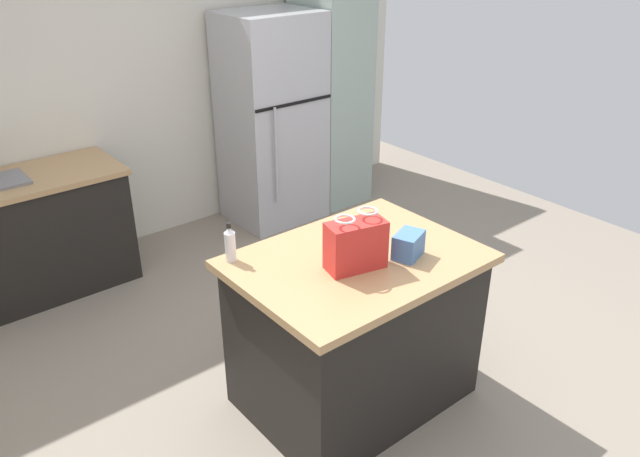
% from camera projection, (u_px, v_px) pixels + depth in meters
% --- Properties ---
extents(ground, '(6.56, 6.56, 0.00)m').
position_uv_depth(ground, '(341.00, 381.00, 3.76)').
color(ground, gray).
extents(back_wall, '(5.47, 0.13, 2.52)m').
position_uv_depth(back_wall, '(129.00, 90.00, 4.96)').
color(back_wall, silver).
rests_on(back_wall, ground).
extents(kitchen_island, '(1.25, 0.93, 0.91)m').
position_uv_depth(kitchen_island, '(355.00, 330.00, 3.45)').
color(kitchen_island, black).
rests_on(kitchen_island, ground).
extents(refrigerator, '(0.78, 0.69, 1.80)m').
position_uv_depth(refrigerator, '(272.00, 120.00, 5.44)').
color(refrigerator, '#B7B7BC').
rests_on(refrigerator, ground).
extents(tall_cabinet, '(0.52, 0.62, 2.05)m').
position_uv_depth(tall_cabinet, '(331.00, 94.00, 5.77)').
color(tall_cabinet, '#9EB2A8').
rests_on(tall_cabinet, ground).
extents(sink_counter, '(1.27, 0.64, 1.07)m').
position_uv_depth(sink_counter, '(36.00, 233.00, 4.50)').
color(sink_counter, black).
rests_on(sink_counter, ground).
extents(shopping_bag, '(0.32, 0.21, 0.30)m').
position_uv_depth(shopping_bag, '(356.00, 245.00, 3.10)').
color(shopping_bag, red).
rests_on(shopping_bag, kitchen_island).
extents(small_box, '(0.20, 0.17, 0.13)m').
position_uv_depth(small_box, '(408.00, 245.00, 3.23)').
color(small_box, '#4775B7').
rests_on(small_box, kitchen_island).
extents(bottle, '(0.06, 0.06, 0.21)m').
position_uv_depth(bottle, '(230.00, 244.00, 3.18)').
color(bottle, white).
rests_on(bottle, kitchen_island).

